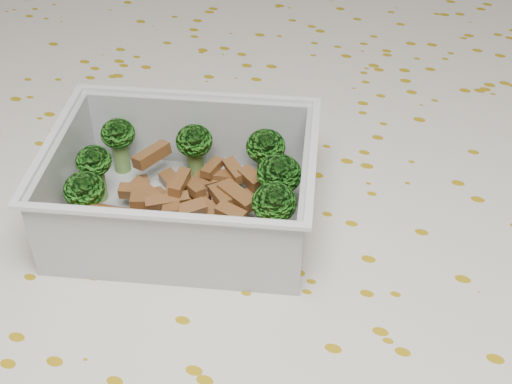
% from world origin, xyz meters
% --- Properties ---
extents(dining_table, '(1.40, 0.90, 0.75)m').
position_xyz_m(dining_table, '(0.00, 0.00, 0.67)').
color(dining_table, brown).
rests_on(dining_table, ground).
extents(tablecloth, '(1.46, 0.96, 0.19)m').
position_xyz_m(tablecloth, '(0.00, 0.00, 0.72)').
color(tablecloth, beige).
rests_on(tablecloth, dining_table).
extents(lunch_container, '(0.20, 0.17, 0.06)m').
position_xyz_m(lunch_container, '(-0.04, -0.01, 0.78)').
color(lunch_container, silver).
rests_on(lunch_container, tablecloth).
extents(broccoli_florets, '(0.15, 0.11, 0.04)m').
position_xyz_m(broccoli_florets, '(-0.04, 0.00, 0.79)').
color(broccoli_florets, '#608C3F').
rests_on(broccoli_florets, lunch_container).
extents(meat_pile, '(0.09, 0.08, 0.03)m').
position_xyz_m(meat_pile, '(-0.04, -0.00, 0.77)').
color(meat_pile, brown).
rests_on(meat_pile, lunch_container).
extents(sausage, '(0.15, 0.04, 0.02)m').
position_xyz_m(sausage, '(-0.03, -0.05, 0.78)').
color(sausage, '#B9642F').
rests_on(sausage, lunch_container).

